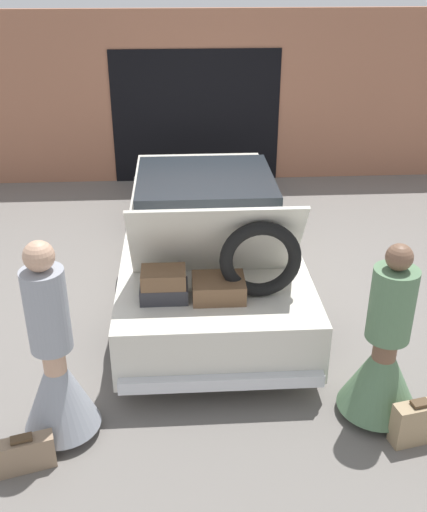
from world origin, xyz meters
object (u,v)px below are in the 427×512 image
(person_right, at_px, (383,359))
(suitcase_beside_right_person, at_px, (416,423))
(car, at_px, (207,232))
(person_left, at_px, (56,371))
(suitcase_beside_left_person, at_px, (24,454))

(person_right, distance_m, suitcase_beside_right_person, 0.56)
(car, relative_size, person_right, 3.10)
(person_left, xyz_separation_m, person_right, (2.66, 0.07, -0.06))
(person_left, bearing_deg, suitcase_beside_left_person, -21.98)
(person_right, bearing_deg, suitcase_beside_left_person, 88.39)
(person_right, relative_size, suitcase_beside_left_person, 3.39)
(car, xyz_separation_m, person_left, (-1.33, -2.70, 0.07))
(car, height_order, suitcase_beside_left_person, car)
(car, xyz_separation_m, suitcase_beside_left_person, (-1.56, -3.09, -0.41))
(person_right, bearing_deg, car, 16.23)
(suitcase_beside_left_person, bearing_deg, person_left, 59.10)
(person_left, height_order, person_right, person_left)
(car, bearing_deg, suitcase_beside_left_person, -116.85)
(suitcase_beside_right_person, bearing_deg, suitcase_beside_left_person, -178.04)
(car, bearing_deg, person_right, -63.18)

